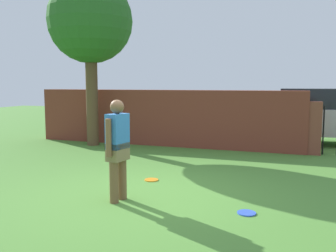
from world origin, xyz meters
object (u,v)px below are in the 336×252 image
object	(u,v)px
person	(118,146)
frisbee_blue	(247,213)
car	(314,116)
tree	(90,22)
frisbee_orange	(151,180)

from	to	relation	value
person	frisbee_blue	size ratio (longest dim) A/B	6.00
person	car	bearing A→B (deg)	-14.17
tree	car	size ratio (longest dim) A/B	1.17
frisbee_blue	frisbee_orange	distance (m)	2.35
car	frisbee_orange	size ratio (longest dim) A/B	15.73
tree	person	xyz separation A→B (m)	(3.25, -4.58, -2.77)
tree	frisbee_blue	bearing A→B (deg)	-40.35
frisbee_orange	tree	bearing A→B (deg)	135.27
car	frisbee_blue	distance (m)	7.21
tree	frisbee_orange	bearing A→B (deg)	-44.73
person	frisbee_orange	xyz separation A→B (m)	(0.02, 1.34, -0.89)
person	frisbee_blue	distance (m)	2.20
tree	frisbee_orange	world-z (taller)	tree
tree	person	distance (m)	6.26
frisbee_blue	frisbee_orange	bearing A→B (deg)	148.23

